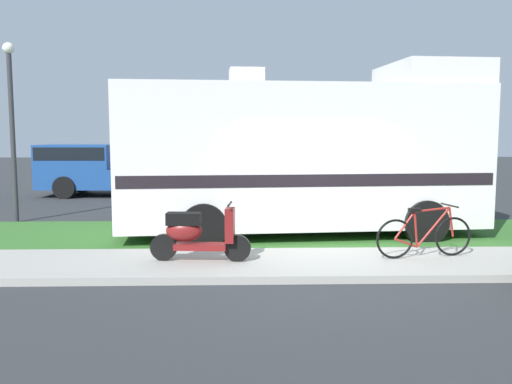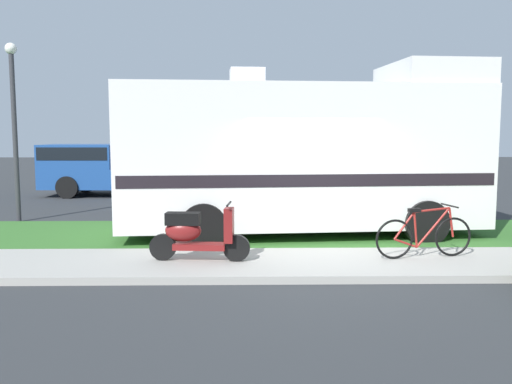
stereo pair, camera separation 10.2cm
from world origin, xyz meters
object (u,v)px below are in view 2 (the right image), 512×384
(motorhome_rv, at_px, (305,155))
(bicycle, at_px, (424,236))
(pickup_truck_far, at_px, (107,168))
(street_lamp_post, at_px, (14,115))
(pickup_truck_near, at_px, (273,175))
(scooter, at_px, (196,233))

(motorhome_rv, relative_size, bicycle, 4.45)
(pickup_truck_far, bearing_deg, street_lamp_post, -97.17)
(pickup_truck_near, bearing_deg, motorhome_rv, -83.47)
(pickup_truck_near, bearing_deg, street_lamp_post, -161.59)
(bicycle, bearing_deg, pickup_truck_near, 108.21)
(pickup_truck_far, bearing_deg, bicycle, -52.62)
(motorhome_rv, bearing_deg, street_lamp_post, 163.94)
(motorhome_rv, relative_size, pickup_truck_far, 1.35)
(motorhome_rv, bearing_deg, pickup_truck_near, 96.53)
(pickup_truck_near, xyz_separation_m, street_lamp_post, (-6.48, -2.16, 1.67))
(bicycle, distance_m, street_lamp_post, 10.09)
(bicycle, height_order, pickup_truck_far, pickup_truck_far)
(motorhome_rv, xyz_separation_m, bicycle, (1.75, -2.61, -1.26))
(motorhome_rv, relative_size, pickup_truck_near, 1.46)
(motorhome_rv, height_order, pickup_truck_far, motorhome_rv)
(motorhome_rv, height_order, pickup_truck_near, motorhome_rv)
(motorhome_rv, height_order, bicycle, motorhome_rv)
(scooter, distance_m, street_lamp_post, 7.12)
(motorhome_rv, height_order, scooter, motorhome_rv)
(scooter, bearing_deg, pickup_truck_far, 111.36)
(motorhome_rv, xyz_separation_m, street_lamp_post, (-6.96, 2.00, 0.90))
(pickup_truck_near, height_order, street_lamp_post, street_lamp_post)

